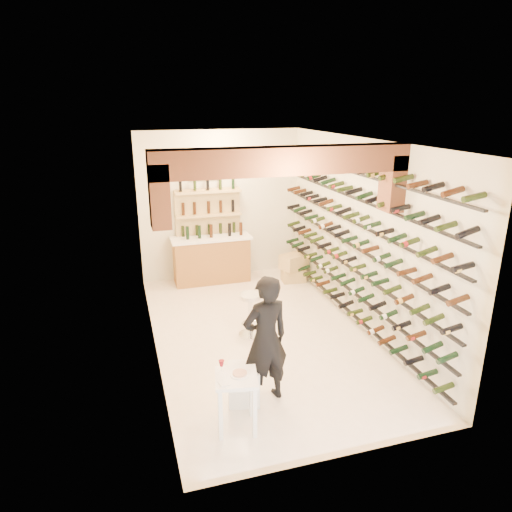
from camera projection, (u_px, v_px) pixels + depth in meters
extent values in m
plane|color=white|center=(261.00, 334.00, 7.90)|extent=(6.00, 6.00, 0.00)
cube|color=beige|center=(220.00, 205.00, 10.12)|extent=(3.50, 0.02, 3.20)
cube|color=beige|center=(350.00, 327.00, 4.67)|extent=(3.50, 0.02, 3.20)
cube|color=beige|center=(149.00, 254.00, 6.92)|extent=(0.02, 6.00, 3.20)
cube|color=beige|center=(360.00, 235.00, 7.87)|extent=(0.02, 6.00, 3.20)
cube|color=#AD643D|center=(262.00, 140.00, 6.89)|extent=(3.50, 6.00, 0.02)
cube|color=brown|center=(285.00, 161.00, 6.04)|extent=(3.50, 0.35, 0.36)
cube|color=brown|center=(159.00, 196.00, 5.71)|extent=(0.24, 0.35, 0.80)
cube|color=brown|center=(392.00, 183.00, 6.60)|extent=(0.24, 0.35, 0.80)
cube|color=black|center=(347.00, 309.00, 8.25)|extent=(0.06, 5.70, 0.03)
cube|color=black|center=(348.00, 288.00, 8.13)|extent=(0.06, 5.70, 0.03)
cube|color=black|center=(350.00, 267.00, 8.00)|extent=(0.06, 5.70, 0.03)
cube|color=black|center=(351.00, 244.00, 7.87)|extent=(0.06, 5.70, 0.03)
cube|color=black|center=(353.00, 221.00, 7.75)|extent=(0.06, 5.70, 0.03)
cube|color=black|center=(354.00, 198.00, 7.62)|extent=(0.06, 5.70, 0.03)
cube|color=black|center=(356.00, 173.00, 7.49)|extent=(0.06, 5.70, 0.03)
cube|color=#97642E|center=(212.00, 260.00, 10.07)|extent=(1.60, 0.55, 0.96)
cube|color=white|center=(211.00, 238.00, 9.92)|extent=(1.70, 0.62, 0.05)
cube|color=tan|center=(208.00, 234.00, 10.16)|extent=(1.40, 0.10, 2.00)
cube|color=tan|center=(210.00, 259.00, 10.24)|extent=(1.40, 0.28, 0.04)
cube|color=tan|center=(209.00, 237.00, 10.08)|extent=(1.40, 0.28, 0.04)
cube|color=tan|center=(209.00, 215.00, 9.92)|extent=(1.40, 0.28, 0.04)
cube|color=tan|center=(208.00, 192.00, 9.76)|extent=(1.40, 0.28, 0.04)
cube|color=brown|center=(206.00, 167.00, 9.74)|extent=(0.70, 0.04, 0.55)
cube|color=#99998C|center=(206.00, 167.00, 9.72)|extent=(0.60, 0.01, 0.45)
cube|color=white|center=(236.00, 378.00, 5.43)|extent=(0.57, 0.57, 0.05)
cube|color=white|center=(220.00, 415.00, 5.34)|extent=(0.05, 0.05, 0.66)
cube|color=white|center=(255.00, 413.00, 5.37)|extent=(0.05, 0.05, 0.66)
cube|color=white|center=(220.00, 395.00, 5.71)|extent=(0.05, 0.05, 0.66)
cube|color=white|center=(252.00, 393.00, 5.75)|extent=(0.05, 0.05, 0.66)
cylinder|color=white|center=(240.00, 374.00, 5.45)|extent=(0.23, 0.23, 0.01)
cylinder|color=#BF7266|center=(240.00, 373.00, 5.45)|extent=(0.17, 0.17, 0.02)
cube|color=white|center=(224.00, 383.00, 5.27)|extent=(0.13, 0.13, 0.01)
cylinder|color=white|center=(222.00, 372.00, 5.51)|extent=(0.07, 0.07, 0.00)
cylinder|color=white|center=(222.00, 368.00, 5.50)|extent=(0.01, 0.01, 0.08)
cone|color=#620814|center=(221.00, 363.00, 5.48)|extent=(0.07, 0.07, 0.08)
cube|color=white|center=(244.00, 384.00, 6.07)|extent=(0.48, 0.48, 0.50)
imported|color=black|center=(266.00, 340.00, 5.93)|extent=(0.70, 0.53, 1.74)
cylinder|color=silver|center=(250.00, 334.00, 7.86)|extent=(0.39, 0.39, 0.03)
cylinder|color=silver|center=(250.00, 316.00, 7.75)|extent=(0.08, 0.08, 0.68)
cylinder|color=silver|center=(250.00, 296.00, 7.63)|extent=(0.37, 0.37, 0.07)
torus|color=silver|center=(250.00, 324.00, 7.79)|extent=(0.29, 0.29, 0.02)
cube|color=tan|center=(293.00, 275.00, 10.17)|extent=(0.53, 0.40, 0.30)
cube|color=tan|center=(294.00, 262.00, 10.07)|extent=(0.64, 0.54, 0.32)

